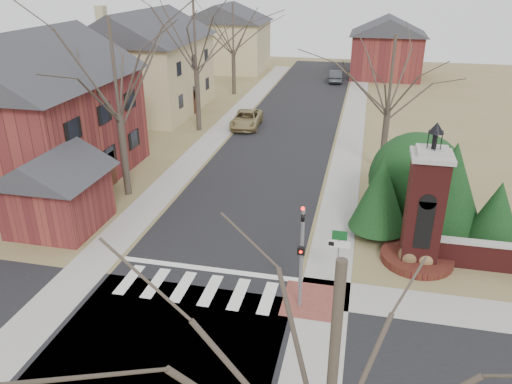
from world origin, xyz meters
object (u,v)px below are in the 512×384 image
(brick_gate_monument, at_px, (423,218))
(pickup_truck, at_px, (247,119))
(traffic_signal_pole, at_px, (302,249))
(sign_post, at_px, (338,249))
(distant_car, at_px, (335,76))

(brick_gate_monument, xyz_separation_m, pickup_truck, (-12.40, 18.64, -1.50))
(pickup_truck, bearing_deg, traffic_signal_pole, -74.83)
(sign_post, bearing_deg, traffic_signal_pole, -132.43)
(brick_gate_monument, bearing_deg, traffic_signal_pole, -136.76)
(traffic_signal_pole, xyz_separation_m, sign_post, (1.29, 1.41, -0.64))
(sign_post, bearing_deg, pickup_truck, 112.56)
(sign_post, bearing_deg, distant_car, 94.37)
(sign_post, xyz_separation_m, distant_car, (-3.17, 41.42, -1.27))
(traffic_signal_pole, relative_size, brick_gate_monument, 0.69)
(traffic_signal_pole, relative_size, sign_post, 1.64)
(sign_post, relative_size, pickup_truck, 0.58)
(brick_gate_monument, distance_m, pickup_truck, 22.44)
(sign_post, bearing_deg, brick_gate_monument, 41.42)
(brick_gate_monument, xyz_separation_m, distant_car, (-6.58, 38.42, -1.49))
(brick_gate_monument, bearing_deg, distant_car, 99.71)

